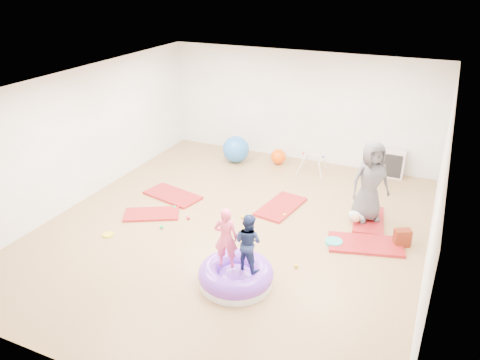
% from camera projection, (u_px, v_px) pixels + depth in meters
% --- Properties ---
extents(room, '(7.01, 8.01, 2.81)m').
position_uv_depth(room, '(233.00, 161.00, 8.53)').
color(room, '#9C724D').
rests_on(room, ground).
extents(gym_mat_front_left, '(1.24, 1.01, 0.05)m').
position_uv_depth(gym_mat_front_left, '(152.00, 214.00, 9.57)').
color(gym_mat_front_left, maroon).
rests_on(gym_mat_front_left, ground).
extents(gym_mat_mid_left, '(1.37, 0.89, 0.05)m').
position_uv_depth(gym_mat_mid_left, '(173.00, 195.00, 10.35)').
color(gym_mat_mid_left, maroon).
rests_on(gym_mat_mid_left, ground).
extents(gym_mat_center_back, '(0.82, 1.34, 0.05)m').
position_uv_depth(gym_mat_center_back, '(281.00, 207.00, 9.86)').
color(gym_mat_center_back, maroon).
rests_on(gym_mat_center_back, ground).
extents(gym_mat_right, '(1.45, 0.99, 0.06)m').
position_uv_depth(gym_mat_right, '(365.00, 244.00, 8.52)').
color(gym_mat_right, maroon).
rests_on(gym_mat_right, ground).
extents(gym_mat_rear_right, '(0.75, 1.24, 0.05)m').
position_uv_depth(gym_mat_rear_right, '(368.00, 220.00, 9.36)').
color(gym_mat_rear_right, maroon).
rests_on(gym_mat_rear_right, ground).
extents(inflatable_cushion, '(1.21, 1.21, 0.38)m').
position_uv_depth(inflatable_cushion, '(236.00, 275.00, 7.46)').
color(inflatable_cushion, white).
rests_on(inflatable_cushion, ground).
extents(child_pink, '(0.43, 0.34, 1.03)m').
position_uv_depth(child_pink, '(226.00, 235.00, 7.22)').
color(child_pink, '#FF4F7D').
rests_on(child_pink, inflatable_cushion).
extents(child_navy, '(0.53, 0.46, 0.95)m').
position_uv_depth(child_navy, '(248.00, 239.00, 7.17)').
color(child_navy, navy).
rests_on(child_navy, inflatable_cushion).
extents(adult_caregiver, '(0.94, 0.89, 1.62)m').
position_uv_depth(adult_caregiver, '(370.00, 181.00, 9.03)').
color(adult_caregiver, '#49494D').
rests_on(adult_caregiver, gym_mat_rear_right).
extents(infant, '(0.37, 0.37, 0.22)m').
position_uv_depth(infant, '(357.00, 216.00, 9.22)').
color(infant, silver).
rests_on(infant, gym_mat_rear_right).
extents(ball_pit_balls, '(3.61, 3.04, 0.08)m').
position_uv_depth(ball_pit_balls, '(241.00, 228.00, 9.03)').
color(ball_pit_balls, green).
rests_on(ball_pit_balls, ground).
extents(exercise_ball_blue, '(0.69, 0.69, 0.69)m').
position_uv_depth(exercise_ball_blue, '(236.00, 149.00, 12.05)').
color(exercise_ball_blue, '#2364B6').
rests_on(exercise_ball_blue, ground).
extents(exercise_ball_orange, '(0.39, 0.39, 0.39)m').
position_uv_depth(exercise_ball_orange, '(278.00, 157.00, 12.00)').
color(exercise_ball_orange, '#FF5305').
rests_on(exercise_ball_orange, ground).
extents(infant_play_gym, '(0.66, 0.63, 0.51)m').
position_uv_depth(infant_play_gym, '(313.00, 161.00, 11.35)').
color(infant_play_gym, beige).
rests_on(infant_play_gym, ground).
extents(cube_shelf, '(0.66, 0.33, 0.66)m').
position_uv_depth(cube_shelf, '(390.00, 163.00, 11.23)').
color(cube_shelf, beige).
rests_on(cube_shelf, ground).
extents(balance_disc, '(0.32, 0.32, 0.07)m').
position_uv_depth(balance_disc, '(334.00, 242.00, 8.57)').
color(balance_disc, '#31AFA8').
rests_on(balance_disc, ground).
extents(backpack, '(0.34, 0.29, 0.33)m').
position_uv_depth(backpack, '(402.00, 238.00, 8.47)').
color(backpack, '#C03916').
rests_on(backpack, ground).
extents(yellow_toy, '(0.21, 0.21, 0.03)m').
position_uv_depth(yellow_toy, '(108.00, 235.00, 8.85)').
color(yellow_toy, yellow).
rests_on(yellow_toy, ground).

